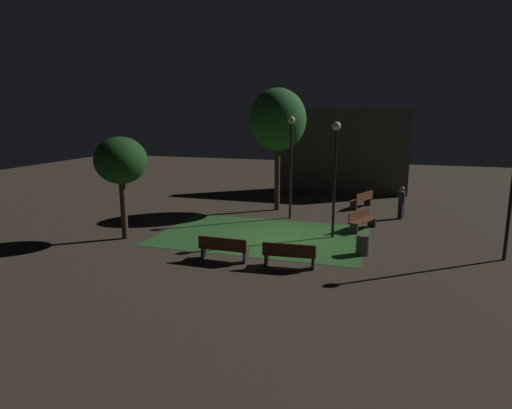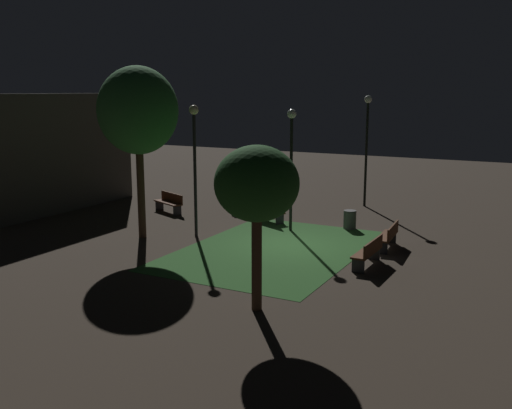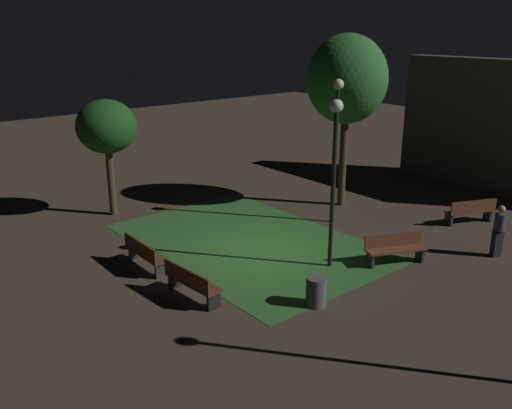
% 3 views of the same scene
% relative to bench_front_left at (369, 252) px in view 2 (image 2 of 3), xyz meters
% --- Properties ---
extents(ground_plane, '(60.00, 60.00, 0.00)m').
position_rel_bench_front_left_xyz_m(ground_plane, '(1.18, 3.28, -0.48)').
color(ground_plane, '#3D3328').
extents(grass_lawn, '(8.68, 5.82, 0.01)m').
position_rel_bench_front_left_xyz_m(grass_lawn, '(0.34, 3.54, -0.48)').
color(grass_lawn, '#2D6028').
rests_on(grass_lawn, ground).
extents(bench_front_left, '(1.81, 0.51, 0.88)m').
position_rel_bench_front_left_xyz_m(bench_front_left, '(0.00, 0.00, 0.00)').
color(bench_front_left, '#512D19').
rests_on(bench_front_left, ground).
extents(bench_lawn_edge, '(1.83, 0.61, 0.88)m').
position_rel_bench_front_left_xyz_m(bench_lawn_edge, '(2.37, 0.00, 0.00)').
color(bench_lawn_edge, '#512D19').
rests_on(bench_lawn_edge, ground).
extents(bench_corner, '(1.20, 1.83, 0.88)m').
position_rel_bench_front_left_xyz_m(bench_corner, '(4.31, 5.80, 0.00)').
color(bench_corner, brown).
rests_on(bench_corner, ground).
extents(bench_near_trees, '(1.16, 1.84, 0.88)m').
position_rel_bench_front_left_xyz_m(bench_near_trees, '(3.95, 10.61, 0.00)').
color(bench_near_trees, brown).
rests_on(bench_near_trees, ground).
extents(tree_right_canopy, '(2.11, 2.11, 4.21)m').
position_rel_bench_front_left_xyz_m(tree_right_canopy, '(-4.97, 1.42, 2.74)').
color(tree_right_canopy, '#423021').
rests_on(tree_right_canopy, ground).
extents(tree_left_canopy, '(2.95, 2.95, 6.40)m').
position_rel_bench_front_left_xyz_m(tree_left_canopy, '(-0.39, 8.73, 4.27)').
color(tree_left_canopy, '#423021').
rests_on(tree_left_canopy, ground).
extents(lamp_post_path_center, '(0.36, 0.36, 5.27)m').
position_rel_bench_front_left_xyz_m(lamp_post_path_center, '(9.48, 3.10, 3.03)').
color(lamp_post_path_center, black).
rests_on(lamp_post_path_center, ground).
extents(lamp_post_plaza_west, '(0.36, 0.36, 4.98)m').
position_rel_bench_front_left_xyz_m(lamp_post_plaza_west, '(0.74, 7.03, 2.86)').
color(lamp_post_plaza_west, black).
rests_on(lamp_post_plaza_west, ground).
extents(lamp_post_near_wall, '(0.36, 0.36, 4.80)m').
position_rel_bench_front_left_xyz_m(lamp_post_near_wall, '(3.24, 4.19, 2.76)').
color(lamp_post_near_wall, black).
rests_on(lamp_post_near_wall, ground).
extents(trash_bin, '(0.51, 0.51, 0.75)m').
position_rel_bench_front_left_xyz_m(trash_bin, '(4.63, 2.20, -0.10)').
color(trash_bin, '#4C4C4C').
rests_on(trash_bin, ground).
extents(pedestrian, '(0.32, 0.34, 1.61)m').
position_rel_bench_front_left_xyz_m(pedestrian, '(5.97, 8.56, 0.37)').
color(pedestrian, black).
rests_on(pedestrian, ground).
extents(building_wall_backdrop, '(8.44, 0.80, 5.37)m').
position_rel_bench_front_left_xyz_m(building_wall_backdrop, '(2.16, 15.19, 2.20)').
color(building_wall_backdrop, '#4C4742').
rests_on(building_wall_backdrop, ground).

